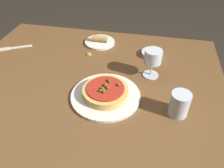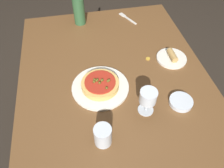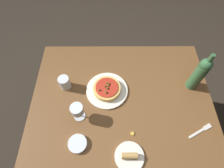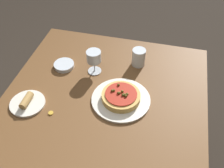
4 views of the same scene
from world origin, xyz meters
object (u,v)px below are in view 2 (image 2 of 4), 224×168
(side_bowl, at_px, (181,102))
(bottle_cap, at_px, (148,59))
(dining_table, at_px, (113,82))
(water_cup, at_px, (103,136))
(fork, at_px, (127,18))
(pizza, at_px, (100,84))
(dinner_plate, at_px, (100,87))
(wine_glass, at_px, (148,98))
(wine_bottle, at_px, (78,2))
(side_plate, at_px, (172,58))

(side_bowl, relative_size, bottle_cap, 4.72)
(dining_table, relative_size, side_bowl, 10.96)
(water_cup, distance_m, fork, 0.95)
(pizza, distance_m, side_bowl, 0.40)
(dinner_plate, relative_size, water_cup, 2.93)
(dining_table, bearing_deg, side_bowl, 45.62)
(dinner_plate, relative_size, side_bowl, 2.58)
(dinner_plate, relative_size, wine_glass, 2.15)
(dining_table, height_order, wine_bottle, wine_bottle)
(dinner_plate, xyz_separation_m, side_plate, (-0.13, 0.44, 0.01))
(dining_table, height_order, fork, fork)
(side_bowl, distance_m, fork, 0.77)
(side_bowl, bearing_deg, dining_table, -134.38)
(side_plate, bearing_deg, wine_bottle, -134.32)
(pizza, height_order, wine_bottle, wine_bottle)
(dining_table, bearing_deg, bottle_cap, 104.65)
(water_cup, distance_m, side_bowl, 0.42)
(wine_glass, distance_m, side_bowl, 0.20)
(dining_table, xyz_separation_m, water_cup, (0.40, -0.12, 0.14))
(wine_glass, bearing_deg, pizza, -133.11)
(dining_table, xyz_separation_m, fork, (-0.49, 0.20, 0.09))
(wine_glass, height_order, fork, wine_glass)
(pizza, height_order, wine_glass, wine_glass)
(side_plate, bearing_deg, dining_table, -84.93)
(dinner_plate, bearing_deg, dining_table, 140.29)
(side_bowl, height_order, fork, side_bowl)
(water_cup, bearing_deg, bottle_cap, 143.07)
(pizza, bearing_deg, bottle_cap, 117.76)
(pizza, relative_size, wine_bottle, 0.57)
(dinner_plate, height_order, fork, dinner_plate)
(side_plate, bearing_deg, water_cup, -47.94)
(dining_table, bearing_deg, side_plate, 95.07)
(wine_glass, height_order, side_plate, wine_glass)
(side_plate, xyz_separation_m, bottle_cap, (-0.03, -0.13, -0.01))
(wine_bottle, distance_m, side_plate, 0.68)
(fork, relative_size, side_plate, 0.94)
(water_cup, xyz_separation_m, side_plate, (-0.43, 0.47, -0.04))
(pizza, xyz_separation_m, side_plate, (-0.13, 0.44, -0.02))
(pizza, relative_size, side_bowl, 1.68)
(pizza, height_order, bottle_cap, pizza)
(wine_bottle, bearing_deg, side_bowl, 27.75)
(side_plate, distance_m, bottle_cap, 0.14)
(dining_table, bearing_deg, water_cup, -17.05)
(fork, relative_size, bottle_cap, 6.77)
(dining_table, height_order, wine_glass, wine_glass)
(water_cup, bearing_deg, side_bowl, 106.91)
(pizza, xyz_separation_m, wine_glass, (0.18, 0.19, 0.07))
(wine_bottle, height_order, bottle_cap, wine_bottle)
(dinner_plate, distance_m, side_plate, 0.46)
(side_plate, bearing_deg, bottle_cap, -101.11)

